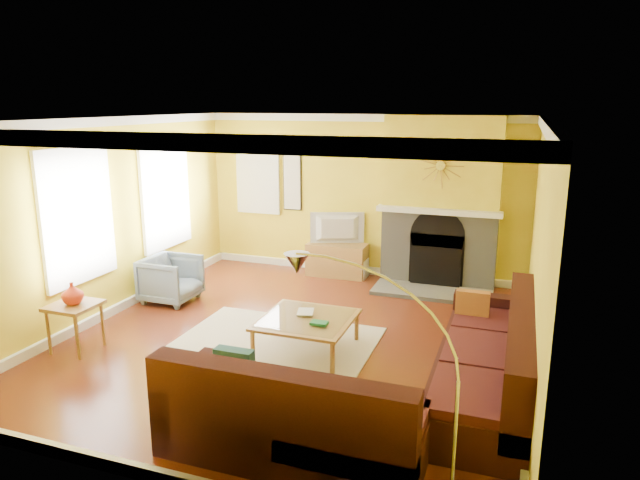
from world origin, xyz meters
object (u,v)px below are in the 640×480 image
at_px(media_console, 337,260).
at_px(side_table, 76,327).
at_px(coffee_table, 307,334).
at_px(arc_lamp, 380,396).
at_px(sectional_sofa, 376,349).
at_px(armchair, 171,279).

height_order(media_console, side_table, side_table).
xyz_separation_m(coffee_table, arc_lamp, (1.46, -2.44, 0.74)).
xyz_separation_m(media_console, arc_lamp, (2.06, -5.46, 0.67)).
height_order(sectional_sofa, side_table, sectional_sofa).
distance_m(media_console, side_table, 4.40).
bearing_deg(arc_lamp, armchair, 139.48).
relative_size(armchair, arc_lamp, 0.40).
relative_size(coffee_table, media_console, 1.06).
bearing_deg(media_console, sectional_sofa, -66.51).
bearing_deg(side_table, media_console, 62.84).
bearing_deg(media_console, arc_lamp, -69.36).
bearing_deg(coffee_table, media_console, 101.10).
bearing_deg(sectional_sofa, side_table, -176.27).
height_order(sectional_sofa, media_console, sectional_sofa).
bearing_deg(coffee_table, side_table, -161.16).
bearing_deg(media_console, armchair, -132.98).
bearing_deg(media_console, coffee_table, -78.90).
relative_size(sectional_sofa, coffee_table, 3.26).
xyz_separation_m(armchair, side_table, (-0.09, -1.85, -0.05)).
bearing_deg(armchair, media_console, -42.98).
relative_size(coffee_table, armchair, 1.42).
xyz_separation_m(sectional_sofa, arc_lamp, (0.46, -1.79, 0.50)).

